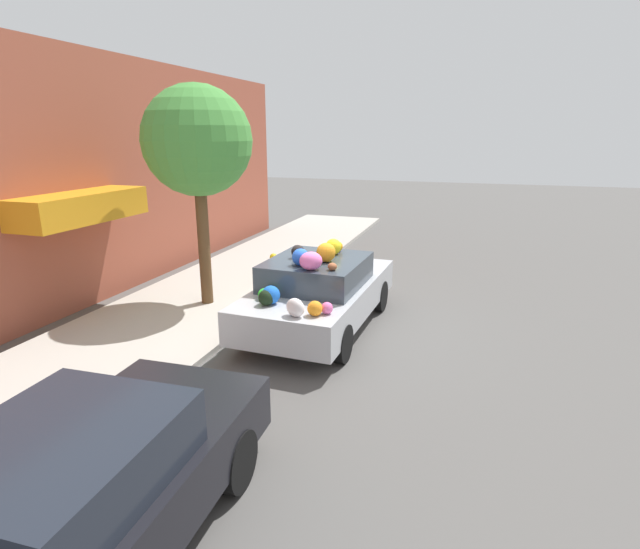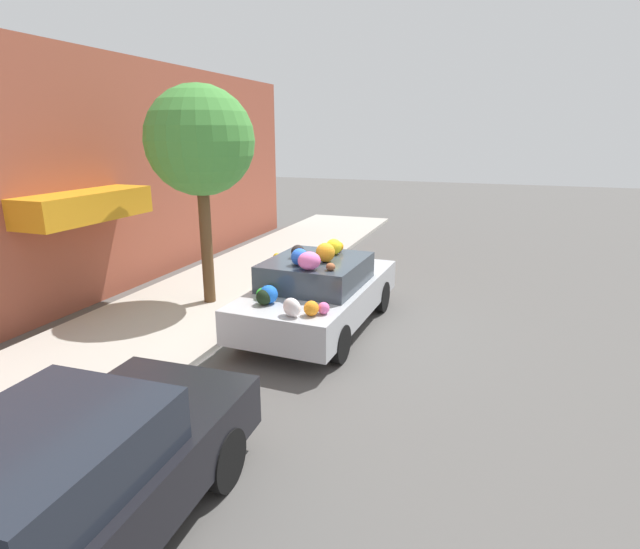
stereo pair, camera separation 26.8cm
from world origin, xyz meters
The scene contains 7 objects.
ground_plane centered at (0.00, 0.00, 0.00)m, with size 60.00×60.00×0.00m, color #565451.
sidewalk_curb centered at (0.00, 2.70, 0.05)m, with size 24.00×3.20×0.11m.
building_facade centered at (-0.04, 4.92, 2.58)m, with size 18.00×1.20×5.20m.
street_tree centered at (0.34, 2.40, 3.37)m, with size 2.13×2.13×4.35m.
fire_hydrant centered at (2.13, 1.65, 0.45)m, with size 0.20×0.20×0.70m.
art_car centered at (-0.04, -0.20, 0.74)m, with size 4.18×2.00×1.70m.
parked_car_plain centered at (-5.80, -0.05, 0.73)m, with size 4.06×1.84×1.40m.
Camera 2 is at (-8.29, -3.18, 3.55)m, focal length 28.00 mm.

